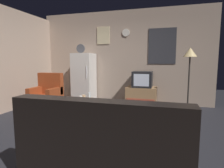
{
  "coord_description": "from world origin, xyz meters",
  "views": [
    {
      "loc": [
        1.27,
        -3.14,
        1.27
      ],
      "look_at": [
        0.1,
        0.9,
        0.75
      ],
      "focal_mm": 29.82,
      "sensor_mm": 36.0,
      "label": 1
    }
  ],
  "objects_px": {
    "crt_tv": "(142,79)",
    "coffee_table": "(84,112)",
    "mug_ceramic_tan": "(84,97)",
    "armchair": "(47,97)",
    "fridge": "(84,78)",
    "wine_glass": "(89,96)",
    "book_stack": "(168,108)",
    "couch": "(105,152)",
    "standing_lamp": "(190,57)",
    "mug_ceramic_white": "(81,98)",
    "tv_stand": "(141,97)",
    "remote_control": "(82,101)"
  },
  "relations": [
    {
      "from": "tv_stand",
      "to": "mug_ceramic_tan",
      "type": "xyz_separation_m",
      "value": [
        -1.01,
        -1.68,
        0.25
      ]
    },
    {
      "from": "fridge",
      "to": "crt_tv",
      "type": "bearing_deg",
      "value": 0.27
    },
    {
      "from": "fridge",
      "to": "tv_stand",
      "type": "distance_m",
      "value": 1.83
    },
    {
      "from": "mug_ceramic_white",
      "to": "crt_tv",
      "type": "bearing_deg",
      "value": 60.18
    },
    {
      "from": "standing_lamp",
      "to": "mug_ceramic_tan",
      "type": "bearing_deg",
      "value": -149.63
    },
    {
      "from": "mug_ceramic_tan",
      "to": "armchair",
      "type": "relative_size",
      "value": 0.09
    },
    {
      "from": "coffee_table",
      "to": "book_stack",
      "type": "distance_m",
      "value": 2.36
    },
    {
      "from": "coffee_table",
      "to": "remote_control",
      "type": "distance_m",
      "value": 0.26
    },
    {
      "from": "coffee_table",
      "to": "wine_glass",
      "type": "bearing_deg",
      "value": 72.99
    },
    {
      "from": "fridge",
      "to": "standing_lamp",
      "type": "xyz_separation_m",
      "value": [
        2.94,
        -0.39,
        0.6
      ]
    },
    {
      "from": "armchair",
      "to": "coffee_table",
      "type": "bearing_deg",
      "value": -26.47
    },
    {
      "from": "crt_tv",
      "to": "wine_glass",
      "type": "distance_m",
      "value": 1.92
    },
    {
      "from": "coffee_table",
      "to": "remote_control",
      "type": "bearing_deg",
      "value": -106.55
    },
    {
      "from": "armchair",
      "to": "fridge",
      "type": "bearing_deg",
      "value": 64.99
    },
    {
      "from": "coffee_table",
      "to": "mug_ceramic_white",
      "type": "xyz_separation_m",
      "value": [
        -0.09,
        0.03,
        0.28
      ]
    },
    {
      "from": "tv_stand",
      "to": "mug_ceramic_tan",
      "type": "distance_m",
      "value": 1.98
    },
    {
      "from": "remote_control",
      "to": "book_stack",
      "type": "distance_m",
      "value": 2.45
    },
    {
      "from": "crt_tv",
      "to": "remote_control",
      "type": "bearing_deg",
      "value": -116.82
    },
    {
      "from": "fridge",
      "to": "remote_control",
      "type": "xyz_separation_m",
      "value": [
        0.82,
        -1.89,
        -0.27
      ]
    },
    {
      "from": "standing_lamp",
      "to": "couch",
      "type": "xyz_separation_m",
      "value": [
        -1.14,
        -3.04,
        -1.05
      ]
    },
    {
      "from": "book_stack",
      "to": "remote_control",
      "type": "bearing_deg",
      "value": -133.74
    },
    {
      "from": "coffee_table",
      "to": "mug_ceramic_white",
      "type": "bearing_deg",
      "value": 160.09
    },
    {
      "from": "wine_glass",
      "to": "book_stack",
      "type": "relative_size",
      "value": 0.79
    },
    {
      "from": "couch",
      "to": "remote_control",
      "type": "bearing_deg",
      "value": 122.69
    },
    {
      "from": "mug_ceramic_white",
      "to": "tv_stand",
      "type": "bearing_deg",
      "value": 60.6
    },
    {
      "from": "crt_tv",
      "to": "couch",
      "type": "xyz_separation_m",
      "value": [
        0.03,
        -3.44,
        -0.45
      ]
    },
    {
      "from": "standing_lamp",
      "to": "book_stack",
      "type": "relative_size",
      "value": 8.34
    },
    {
      "from": "crt_tv",
      "to": "standing_lamp",
      "type": "relative_size",
      "value": 0.34
    },
    {
      "from": "standing_lamp",
      "to": "mug_ceramic_white",
      "type": "relative_size",
      "value": 17.67
    },
    {
      "from": "standing_lamp",
      "to": "remote_control",
      "type": "xyz_separation_m",
      "value": [
        -2.13,
        -1.5,
        -0.87
      ]
    },
    {
      "from": "mug_ceramic_tan",
      "to": "couch",
      "type": "xyz_separation_m",
      "value": [
        1.05,
        -1.76,
        -0.21
      ]
    },
    {
      "from": "crt_tv",
      "to": "coffee_table",
      "type": "distance_m",
      "value": 2.13
    },
    {
      "from": "couch",
      "to": "tv_stand",
      "type": "bearing_deg",
      "value": 90.79
    },
    {
      "from": "armchair",
      "to": "book_stack",
      "type": "relative_size",
      "value": 5.04
    },
    {
      "from": "mug_ceramic_tan",
      "to": "armchair",
      "type": "xyz_separation_m",
      "value": [
        -1.29,
        0.53,
        -0.18
      ]
    },
    {
      "from": "wine_glass",
      "to": "mug_ceramic_tan",
      "type": "relative_size",
      "value": 1.67
    },
    {
      "from": "standing_lamp",
      "to": "couch",
      "type": "distance_m",
      "value": 3.41
    },
    {
      "from": "tv_stand",
      "to": "mug_ceramic_white",
      "type": "bearing_deg",
      "value": -119.4
    },
    {
      "from": "book_stack",
      "to": "standing_lamp",
      "type": "bearing_deg",
      "value": -28.07
    },
    {
      "from": "mug_ceramic_white",
      "to": "book_stack",
      "type": "height_order",
      "value": "mug_ceramic_white"
    },
    {
      "from": "coffee_table",
      "to": "remote_control",
      "type": "height_order",
      "value": "remote_control"
    },
    {
      "from": "armchair",
      "to": "mug_ceramic_white",
      "type": "bearing_deg",
      "value": -26.92
    },
    {
      "from": "remote_control",
      "to": "couch",
      "type": "relative_size",
      "value": 0.09
    },
    {
      "from": "coffee_table",
      "to": "remote_control",
      "type": "relative_size",
      "value": 4.8
    },
    {
      "from": "wine_glass",
      "to": "armchair",
      "type": "relative_size",
      "value": 0.16
    },
    {
      "from": "fridge",
      "to": "crt_tv",
      "type": "relative_size",
      "value": 3.28
    },
    {
      "from": "coffee_table",
      "to": "tv_stand",
      "type": "bearing_deg",
      "value": 63.29
    },
    {
      "from": "tv_stand",
      "to": "couch",
      "type": "relative_size",
      "value": 0.49
    },
    {
      "from": "tv_stand",
      "to": "book_stack",
      "type": "height_order",
      "value": "tv_stand"
    },
    {
      "from": "mug_ceramic_white",
      "to": "armchair",
      "type": "height_order",
      "value": "armchair"
    }
  ]
}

